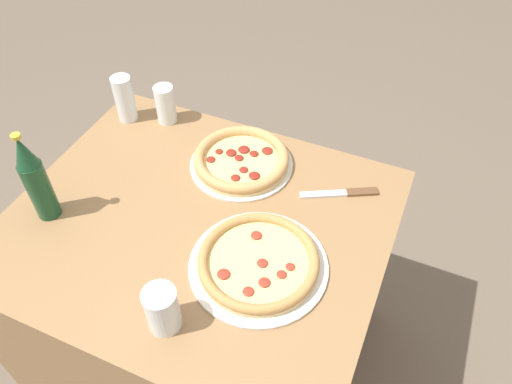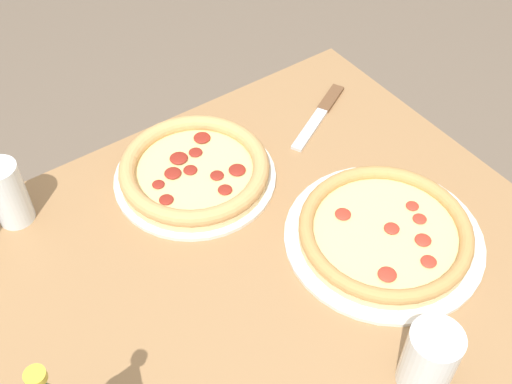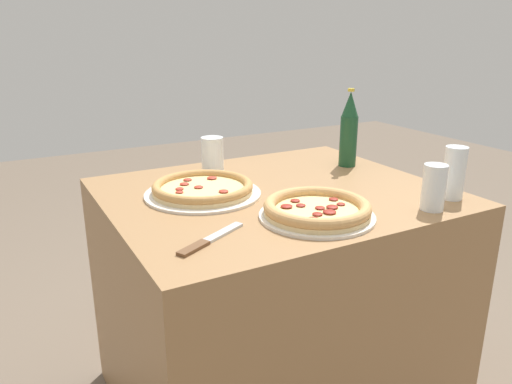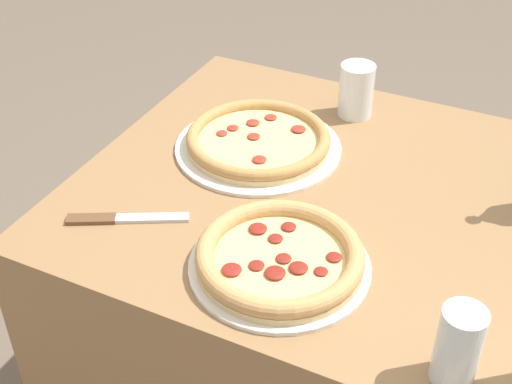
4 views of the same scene
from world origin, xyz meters
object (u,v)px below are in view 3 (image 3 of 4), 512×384
at_px(pizza_margherita, 317,210).
at_px(glass_mango_juice, 212,156).
at_px(knife, 209,240).
at_px(glass_orange_juice, 454,175).
at_px(pizza_pepperoni, 203,189).
at_px(beer_bottle, 349,130).
at_px(glass_iced_tea, 434,190).

relative_size(pizza_margherita, glass_mango_juice, 2.55).
relative_size(glass_mango_juice, knife, 0.58).
bearing_deg(glass_orange_juice, pizza_pepperoni, 149.10).
bearing_deg(glass_mango_juice, pizza_pepperoni, -120.46).
bearing_deg(beer_bottle, pizza_margherita, -136.61).
bearing_deg(knife, glass_orange_juice, -4.00).
relative_size(glass_orange_juice, beer_bottle, 0.56).
height_order(pizza_margherita, knife, pizza_margherita).
height_order(pizza_margherita, pizza_pepperoni, pizza_margherita).
xyz_separation_m(glass_orange_juice, glass_iced_tea, (-0.12, -0.04, -0.01)).
distance_m(glass_mango_juice, glass_iced_tea, 0.72).
distance_m(glass_orange_juice, glass_iced_tea, 0.13).
relative_size(pizza_margherita, beer_bottle, 1.11).
relative_size(pizza_pepperoni, glass_mango_juice, 2.88).
bearing_deg(pizza_margherita, pizza_pepperoni, 121.16).
bearing_deg(beer_bottle, glass_mango_juice, 160.53).
bearing_deg(glass_orange_juice, knife, 176.00).
height_order(glass_orange_juice, beer_bottle, beer_bottle).
distance_m(pizza_margherita, knife, 0.30).
bearing_deg(knife, glass_mango_juice, 65.27).
height_order(glass_mango_juice, beer_bottle, beer_bottle).
bearing_deg(glass_mango_juice, knife, -114.73).
relative_size(pizza_pepperoni, beer_bottle, 1.26).
xyz_separation_m(glass_mango_juice, glass_orange_juice, (0.48, -0.59, 0.02)).
bearing_deg(pizza_pepperoni, glass_orange_juice, -30.90).
distance_m(pizza_pepperoni, beer_bottle, 0.59).
distance_m(glass_mango_juice, beer_bottle, 0.48).
distance_m(pizza_margherita, glass_iced_tea, 0.32).
xyz_separation_m(glass_orange_juice, knife, (-0.73, 0.05, -0.06)).
distance_m(glass_iced_tea, knife, 0.62).
distance_m(pizza_margherita, glass_orange_juice, 0.43).
distance_m(glass_orange_juice, knife, 0.73).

